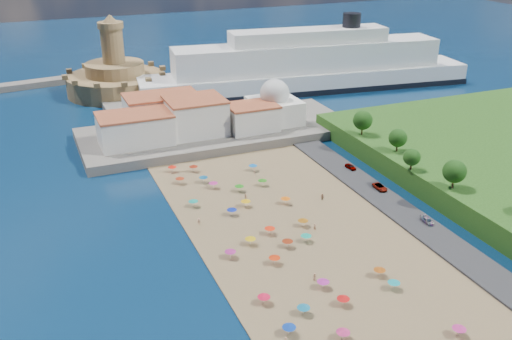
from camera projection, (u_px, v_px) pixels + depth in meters
name	position (u px, v px, depth m)	size (l,w,h in m)	color
ground	(283.00, 247.00, 126.56)	(700.00, 700.00, 0.00)	#071938
terrace	(217.00, 132.00, 191.15)	(90.00, 36.00, 3.00)	#59544C
jetty	(131.00, 111.00, 213.09)	(18.00, 70.00, 2.40)	#59544C
waterfront_buildings	(178.00, 118.00, 184.53)	(57.00, 29.00, 11.00)	silver
domed_building	(274.00, 105.00, 193.50)	(16.00, 16.00, 15.00)	silver
fortress	(116.00, 78.00, 236.23)	(40.00, 40.00, 32.40)	#9B7E4D
cruise_ship	(308.00, 68.00, 240.89)	(144.36, 38.29, 31.21)	black
beach_parasols	(296.00, 261.00, 117.45)	(30.99, 113.69, 2.20)	gray
beachgoers	(284.00, 247.00, 124.75)	(37.23, 90.94, 1.89)	tan
parked_cars	(416.00, 212.00, 138.80)	(2.44, 80.13, 1.43)	gray
hillside_trees	(469.00, 174.00, 138.21)	(17.01, 105.59, 7.66)	#382314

